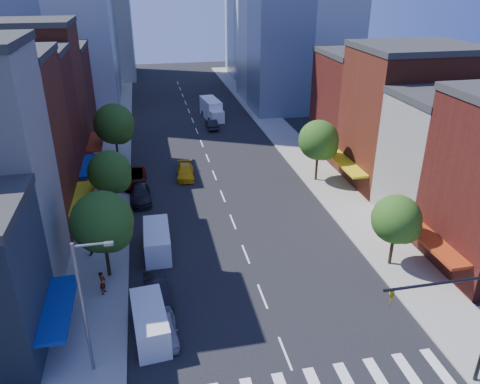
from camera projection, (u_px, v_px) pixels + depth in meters
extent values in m
plane|color=black|center=(285.00, 353.00, 30.21)|extent=(220.00, 220.00, 0.00)
cube|color=gray|center=(112.00, 154.00, 63.38)|extent=(5.00, 120.00, 0.15)
cube|color=gray|center=(289.00, 142.00, 67.93)|extent=(5.00, 120.00, 0.15)
cube|color=#4A1712|center=(16.00, 129.00, 48.92)|extent=(12.00, 8.00, 15.00)
cube|color=#5A2115|center=(30.00, 100.00, 56.04)|extent=(12.00, 9.00, 17.00)
cube|color=#4A1712|center=(46.00, 98.00, 65.31)|extent=(12.00, 10.00, 13.00)
cube|color=#B5B0A7|center=(453.00, 160.00, 44.79)|extent=(12.00, 8.00, 12.00)
cube|color=#5A2115|center=(407.00, 119.00, 52.14)|extent=(12.00, 10.00, 15.00)
cube|color=#4A1712|center=(367.00, 106.00, 61.43)|extent=(12.00, 10.00, 13.00)
cylinder|color=black|center=(446.00, 282.00, 24.20)|extent=(7.00, 0.16, 0.16)
imported|color=gold|center=(391.00, 299.00, 23.91)|extent=(0.22, 0.18, 1.10)
cylinder|color=slate|center=(83.00, 310.00, 26.93)|extent=(0.20, 0.20, 9.00)
cylinder|color=slate|center=(91.00, 245.00, 25.29)|extent=(2.00, 0.14, 0.14)
cube|color=slate|center=(109.00, 244.00, 25.48)|extent=(0.50, 0.25, 0.18)
cylinder|color=black|center=(107.00, 254.00, 36.97)|extent=(0.28, 0.28, 3.92)
sphere|color=#1C4413|center=(102.00, 222.00, 35.73)|extent=(4.80, 4.80, 4.80)
sphere|color=#1C4413|center=(111.00, 231.00, 35.87)|extent=(3.36, 3.36, 3.36)
cylinder|color=black|center=(113.00, 197.00, 46.79)|extent=(0.28, 0.28, 3.64)
sphere|color=#1C4413|center=(109.00, 172.00, 45.63)|extent=(4.20, 4.20, 4.20)
sphere|color=#1C4413|center=(116.00, 179.00, 45.75)|extent=(2.94, 2.94, 2.94)
cylinder|color=black|center=(117.00, 148.00, 59.09)|extent=(0.28, 0.28, 4.20)
sphere|color=#1C4413|center=(114.00, 124.00, 57.75)|extent=(5.00, 5.00, 5.00)
sphere|color=#1C4413|center=(120.00, 130.00, 57.91)|extent=(3.50, 3.50, 3.50)
cylinder|color=black|center=(392.00, 246.00, 38.62)|extent=(0.28, 0.28, 3.36)
sphere|color=#1C4413|center=(396.00, 219.00, 37.55)|extent=(4.00, 4.00, 4.00)
sphere|color=#1C4413|center=(404.00, 227.00, 37.65)|extent=(2.80, 2.80, 2.80)
cylinder|color=black|center=(317.00, 164.00, 54.47)|extent=(0.28, 0.28, 3.92)
sphere|color=#1C4413|center=(319.00, 140.00, 53.22)|extent=(4.60, 4.60, 4.60)
sphere|color=#1C4413|center=(324.00, 146.00, 53.36)|extent=(3.22, 3.22, 3.22)
imported|color=#9E9EA2|center=(165.00, 329.00, 31.23)|extent=(1.84, 4.17, 1.40)
imported|color=black|center=(158.00, 291.00, 34.83)|extent=(2.14, 4.81, 1.53)
imported|color=#999999|center=(134.00, 178.00, 54.00)|extent=(2.69, 5.81, 1.61)
imported|color=black|center=(141.00, 194.00, 50.11)|extent=(2.38, 5.39, 1.54)
cube|color=silver|center=(150.00, 322.00, 31.25)|extent=(2.57, 5.42, 2.20)
cube|color=black|center=(153.00, 339.00, 29.39)|extent=(2.03, 1.22, 0.94)
cylinder|color=black|center=(139.00, 352.00, 29.77)|extent=(0.33, 0.82, 0.80)
cylinder|color=black|center=(169.00, 346.00, 30.26)|extent=(0.33, 0.82, 0.80)
cylinder|color=black|center=(134.00, 317.00, 32.86)|extent=(0.33, 0.82, 0.80)
cylinder|color=black|center=(161.00, 312.00, 33.36)|extent=(0.33, 0.82, 0.80)
cube|color=silver|center=(157.00, 241.00, 40.72)|extent=(2.21, 5.45, 2.29)
cube|color=black|center=(158.00, 250.00, 38.74)|extent=(2.02, 1.10, 0.98)
cylinder|color=black|center=(147.00, 261.00, 39.22)|extent=(0.28, 0.83, 0.83)
cylinder|color=black|center=(170.00, 258.00, 39.57)|extent=(0.28, 0.83, 0.83)
cylinder|color=black|center=(146.00, 239.00, 42.51)|extent=(0.28, 0.83, 0.83)
cylinder|color=black|center=(168.00, 236.00, 42.86)|extent=(0.28, 0.83, 0.83)
imported|color=#E7B00C|center=(185.00, 172.00, 55.98)|extent=(2.34, 5.03, 1.42)
imported|color=black|center=(212.00, 124.00, 73.58)|extent=(1.56, 4.43, 1.46)
imported|color=#999999|center=(210.00, 112.00, 80.05)|extent=(2.02, 4.23, 1.40)
cube|color=white|center=(211.00, 108.00, 79.06)|extent=(3.08, 6.59, 3.13)
cube|color=white|center=(217.00, 117.00, 76.07)|extent=(2.34, 2.00, 1.96)
cylinder|color=black|center=(209.00, 120.00, 76.70)|extent=(0.39, 0.91, 0.88)
cylinder|color=black|center=(222.00, 119.00, 77.32)|extent=(0.39, 0.91, 0.88)
cylinder|color=black|center=(203.00, 113.00, 80.49)|extent=(0.39, 0.91, 0.88)
cylinder|color=black|center=(215.00, 112.00, 81.10)|extent=(0.39, 0.91, 0.88)
imported|color=#999999|center=(103.00, 283.00, 35.26)|extent=(0.61, 0.78, 1.89)
imported|color=#999999|center=(89.00, 247.00, 40.20)|extent=(0.69, 0.83, 1.56)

